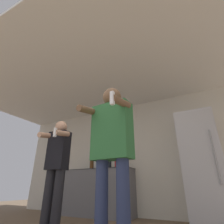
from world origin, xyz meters
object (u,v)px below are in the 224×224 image
(bottle_brown_liquor, at_px, (97,165))
(person_man_side, at_px, (56,165))
(bottle_green_wine, at_px, (124,163))
(bottle_clear_vodka, at_px, (92,164))
(refrigerator, at_px, (202,165))
(bottle_amber_bourbon, at_px, (116,164))
(bottle_short_whiskey, at_px, (109,164))
(person_woman_foreground, at_px, (112,145))

(bottle_brown_liquor, distance_m, person_man_side, 1.45)
(bottle_green_wine, distance_m, bottle_brown_liquor, 0.71)
(bottle_green_wine, height_order, bottle_clear_vodka, bottle_clear_vodka)
(person_man_side, bearing_deg, bottle_brown_liquor, 95.63)
(refrigerator, distance_m, bottle_amber_bourbon, 1.71)
(refrigerator, xyz_separation_m, bottle_short_whiskey, (-1.89, -0.00, 0.11))
(refrigerator, bearing_deg, person_man_side, -145.38)
(person_woman_foreground, bearing_deg, bottle_green_wine, 109.99)
(bottle_clear_vodka, height_order, person_woman_foreground, person_woman_foreground)
(bottle_green_wine, relative_size, bottle_amber_bourbon, 1.29)
(bottle_amber_bourbon, height_order, bottle_clear_vodka, bottle_clear_vodka)
(bottle_amber_bourbon, bearing_deg, person_woman_foreground, -65.04)
(bottle_brown_liquor, bearing_deg, bottle_green_wine, -0.00)
(bottle_brown_liquor, bearing_deg, bottle_amber_bourbon, -0.00)
(bottle_green_wine, height_order, bottle_amber_bourbon, bottle_green_wine)
(bottle_clear_vodka, distance_m, person_man_side, 1.48)
(bottle_green_wine, bearing_deg, bottle_clear_vodka, 180.00)
(bottle_short_whiskey, distance_m, person_man_side, 1.46)
(refrigerator, distance_m, bottle_green_wine, 1.52)
(bottle_clear_vodka, xyz_separation_m, bottle_brown_liquor, (0.15, 0.00, -0.04))
(refrigerator, height_order, bottle_green_wine, refrigerator)
(person_woman_foreground, bearing_deg, bottle_short_whiskey, 119.13)
(bottle_green_wine, distance_m, bottle_short_whiskey, 0.37)
(bottle_clear_vodka, distance_m, bottle_short_whiskey, 0.49)
(bottle_green_wine, height_order, person_woman_foreground, person_woman_foreground)
(bottle_short_whiskey, height_order, bottle_brown_liquor, bottle_short_whiskey)
(bottle_amber_bourbon, height_order, person_man_side, person_man_side)
(bottle_amber_bourbon, xyz_separation_m, person_woman_foreground, (0.90, -1.93, -0.04))
(bottle_brown_liquor, bearing_deg, person_man_side, -84.37)
(bottle_amber_bourbon, distance_m, bottle_clear_vodka, 0.66)
(person_woman_foreground, height_order, person_man_side, person_woman_foreground)
(bottle_clear_vodka, xyz_separation_m, person_man_side, (0.29, -1.44, -0.19))
(bottle_green_wine, bearing_deg, person_woman_foreground, -70.01)
(refrigerator, xyz_separation_m, bottle_brown_liquor, (-2.22, -0.00, 0.10))
(bottle_brown_liquor, bearing_deg, bottle_short_whiskey, -0.00)
(bottle_green_wine, distance_m, bottle_clear_vodka, 0.86)
(bottle_green_wine, distance_m, person_man_side, 1.55)
(bottle_green_wine, relative_size, bottle_short_whiskey, 1.13)
(refrigerator, relative_size, bottle_short_whiskey, 7.54)
(bottle_amber_bourbon, relative_size, bottle_brown_liquor, 0.92)
(bottle_amber_bourbon, bearing_deg, refrigerator, 0.06)
(bottle_short_whiskey, bearing_deg, refrigerator, 0.06)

